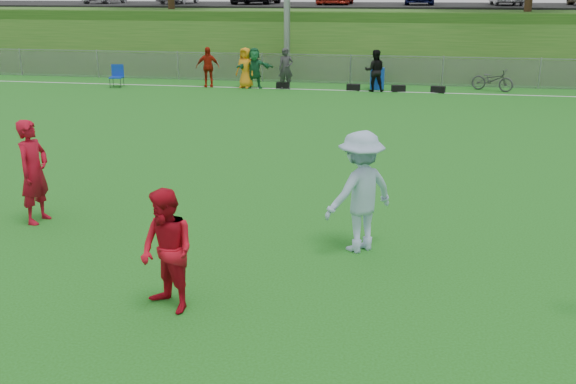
% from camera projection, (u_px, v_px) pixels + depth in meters
% --- Properties ---
extents(ground, '(120.00, 120.00, 0.00)m').
position_uv_depth(ground, '(238.00, 268.00, 9.85)').
color(ground, '#1F5F14').
rests_on(ground, ground).
extents(sideline_far, '(60.00, 0.10, 0.01)m').
position_uv_depth(sideline_far, '(346.00, 90.00, 26.72)').
color(sideline_far, white).
rests_on(sideline_far, ground).
extents(fence, '(58.00, 0.06, 1.30)m').
position_uv_depth(fence, '(350.00, 69.00, 28.40)').
color(fence, gray).
rests_on(fence, ground).
extents(berm, '(120.00, 18.00, 3.00)m').
position_uv_depth(berm, '(366.00, 33.00, 38.45)').
color(berm, '#235618').
rests_on(berm, ground).
extents(parking_lot, '(120.00, 12.00, 0.10)m').
position_uv_depth(parking_lot, '(369.00, 5.00, 39.85)').
color(parking_lot, black).
rests_on(parking_lot, berm).
extents(spectator_row, '(8.08, 0.88, 1.69)m').
position_uv_depth(spectator_row, '(274.00, 68.00, 26.98)').
color(spectator_row, '#A61A0B').
rests_on(spectator_row, ground).
extents(gear_bags, '(7.03, 0.43, 0.26)m').
position_uv_depth(gear_bags, '(367.00, 88.00, 26.63)').
color(gear_bags, black).
rests_on(gear_bags, ground).
extents(player_red_left, '(0.53, 0.74, 1.90)m').
position_uv_depth(player_red_left, '(34.00, 172.00, 11.54)').
color(player_red_left, '#AB0B1F').
rests_on(player_red_left, ground).
extents(player_red_center, '(1.03, 0.97, 1.67)m').
position_uv_depth(player_red_center, '(167.00, 251.00, 8.35)').
color(player_red_center, red).
rests_on(player_red_center, ground).
extents(player_blue, '(1.44, 1.41, 1.98)m').
position_uv_depth(player_blue, '(360.00, 192.00, 10.27)').
color(player_blue, '#A0BCDE').
rests_on(player_blue, ground).
extents(recycling_bin, '(0.65, 0.65, 0.89)m').
position_uv_depth(recycling_bin, '(377.00, 78.00, 26.99)').
color(recycling_bin, '#113FB9').
rests_on(recycling_bin, ground).
extents(camp_chair, '(0.60, 0.60, 0.95)m').
position_uv_depth(camp_chair, '(117.00, 81.00, 27.56)').
color(camp_chair, '#1035AE').
rests_on(camp_chair, ground).
extents(bicycle, '(1.83, 1.30, 0.91)m').
position_uv_depth(bicycle, '(492.00, 80.00, 26.52)').
color(bicycle, '#323335').
rests_on(bicycle, ground).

